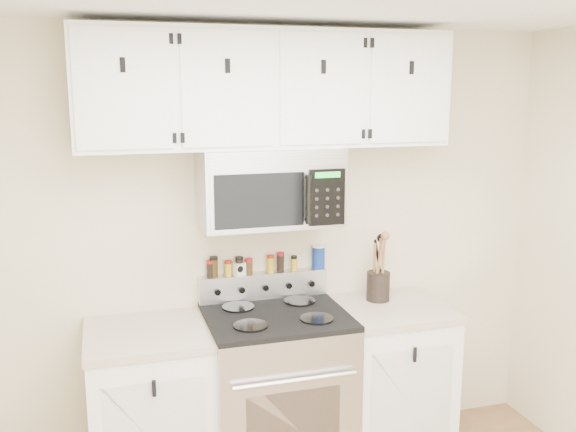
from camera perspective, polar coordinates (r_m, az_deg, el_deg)
The scene contains 17 objects.
back_wall at distance 3.74m, azimuth -2.37°, elevation -2.72°, with size 3.50×0.01×2.50m, color #B8AB8A.
range at distance 3.71m, azimuth -1.01°, elevation -15.38°, with size 0.76×0.65×1.10m.
base_cabinet_left at distance 3.64m, azimuth -12.09°, elevation -16.66°, with size 0.64×0.62×0.92m.
base_cabinet_right at distance 3.96m, azimuth 8.85°, elevation -14.12°, with size 0.64×0.62×0.92m.
microwave at distance 3.48m, azimuth -1.63°, elevation 2.63°, with size 0.76×0.44×0.42m.
upper_cabinets at distance 3.47m, azimuth -1.80°, elevation 11.22°, with size 2.00×0.35×0.62m.
utensil_crock at distance 3.84m, azimuth 8.02°, elevation -5.99°, with size 0.14×0.14×0.40m.
kitchen_timer at distance 3.70m, azimuth -4.37°, elevation -4.70°, with size 0.06×0.05×0.07m, color white.
salt_canister at distance 3.82m, azimuth 2.73°, elevation -3.65°, with size 0.08×0.08×0.14m.
spice_jar_0 at distance 3.67m, azimuth -6.91°, elevation -4.68°, with size 0.05×0.05×0.10m.
spice_jar_1 at distance 3.67m, azimuth -6.60°, elevation -4.50°, with size 0.05×0.05×0.12m.
spice_jar_2 at distance 3.69m, azimuth -5.34°, elevation -4.63°, with size 0.04×0.04×0.09m.
spice_jar_3 at distance 3.70m, azimuth -4.35°, elevation -4.43°, with size 0.04×0.04×0.11m.
spice_jar_4 at distance 3.71m, azimuth -3.49°, elevation -4.47°, with size 0.04×0.04×0.09m.
spice_jar_5 at distance 3.74m, azimuth -1.56°, elevation -4.25°, with size 0.04×0.04×0.10m.
spice_jar_6 at distance 3.75m, azimuth -0.66°, elevation -4.10°, with size 0.04×0.04×0.11m.
spice_jar_7 at distance 3.78m, azimuth 0.54°, elevation -4.20°, with size 0.04×0.04×0.09m.
Camera 1 is at (-0.89, -1.77, 2.15)m, focal length 40.00 mm.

